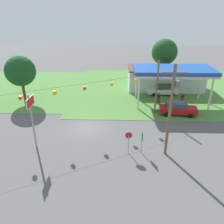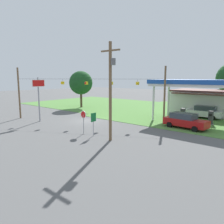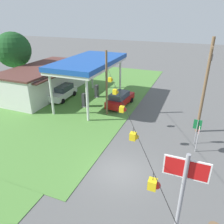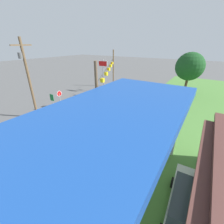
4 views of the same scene
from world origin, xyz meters
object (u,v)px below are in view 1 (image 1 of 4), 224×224
at_px(fuel_pump_far, 182,99).
at_px(stop_sign_overhead, 31,112).
at_px(car_at_pumps_front, 177,108).
at_px(tree_behind_station, 164,52).
at_px(gas_station_store, 165,78).
at_px(utility_pole_main, 171,107).
at_px(gas_station_canopy, 173,71).
at_px(car_at_pumps_rear, 163,90).
at_px(stop_sign_roadside, 129,138).
at_px(tree_west_verge, 20,71).
at_px(route_sign, 142,138).
at_px(fuel_pump_near, 158,98).

height_order(fuel_pump_far, stop_sign_overhead, stop_sign_overhead).
bearing_deg(car_at_pumps_front, tree_behind_station, 92.64).
bearing_deg(tree_behind_station, car_at_pumps_front, -93.02).
xyz_separation_m(gas_station_store, utility_pole_main, (-3.71, -21.40, 3.13)).
distance_m(gas_station_canopy, car_at_pumps_front, 5.92).
bearing_deg(car_at_pumps_rear, utility_pole_main, 78.04).
bearing_deg(gas_station_store, utility_pole_main, -99.84).
height_order(fuel_pump_far, stop_sign_roadside, stop_sign_roadside).
relative_size(car_at_pumps_front, tree_behind_station, 0.62).
xyz_separation_m(gas_station_canopy, gas_station_store, (0.50, 7.74, -3.18)).
distance_m(gas_station_store, fuel_pump_far, 7.94).
relative_size(gas_station_store, tree_west_verge, 1.89).
xyz_separation_m(car_at_pumps_rear, route_sign, (-5.31, -17.68, 0.75)).
xyz_separation_m(route_sign, utility_pole_main, (2.45, -0.11, 3.44)).
bearing_deg(tree_behind_station, fuel_pump_far, -86.71).
xyz_separation_m(car_at_pumps_rear, utility_pole_main, (-2.85, -17.79, 4.19)).
bearing_deg(tree_west_verge, car_at_pumps_rear, 9.27).
bearing_deg(car_at_pumps_front, gas_station_canopy, 98.04).
relative_size(fuel_pump_near, car_at_pumps_rear, 0.34).
height_order(fuel_pump_far, tree_west_verge, tree_west_verge).
height_order(car_at_pumps_front, stop_sign_roadside, stop_sign_roadside).
height_order(route_sign, utility_pole_main, utility_pole_main).
xyz_separation_m(stop_sign_roadside, route_sign, (1.37, 0.14, -0.10)).
relative_size(fuel_pump_far, stop_sign_overhead, 0.30).
distance_m(gas_station_canopy, utility_pole_main, 14.03).
xyz_separation_m(fuel_pump_far, utility_pole_main, (-5.06, -13.66, 4.30)).
distance_m(stop_sign_roadside, route_sign, 1.38).
relative_size(fuel_pump_far, car_at_pumps_rear, 0.34).
relative_size(car_at_pumps_front, stop_sign_overhead, 0.88).
relative_size(route_sign, utility_pole_main, 0.26).
height_order(car_at_pumps_rear, stop_sign_roadside, stop_sign_roadside).
relative_size(gas_station_canopy, tree_behind_station, 1.39).
height_order(fuel_pump_far, tree_behind_station, tree_behind_station).
xyz_separation_m(fuel_pump_near, fuel_pump_far, (3.69, 0.00, 0.00)).
xyz_separation_m(gas_station_store, route_sign, (-6.16, -21.28, -0.31)).
height_order(gas_station_canopy, car_at_pumps_front, gas_station_canopy).
bearing_deg(gas_station_canopy, stop_sign_roadside, -117.19).
xyz_separation_m(fuel_pump_near, tree_west_verge, (-21.49, 0.38, 4.09)).
bearing_deg(fuel_pump_near, utility_pole_main, -95.74).
relative_size(gas_station_store, utility_pole_main, 1.50).
bearing_deg(stop_sign_roadside, gas_station_store, -109.36).
height_order(fuel_pump_near, tree_behind_station, tree_behind_station).
distance_m(car_at_pumps_front, stop_sign_overhead, 19.35).
height_order(utility_pole_main, tree_west_verge, utility_pole_main).
xyz_separation_m(car_at_pumps_front, stop_sign_overhead, (-16.89, -8.89, 3.21)).
relative_size(fuel_pump_far, stop_sign_roadside, 0.71).
bearing_deg(fuel_pump_near, gas_station_canopy, 0.04).
bearing_deg(car_at_pumps_rear, fuel_pump_far, 115.24).
relative_size(gas_station_canopy, route_sign, 4.91).
height_order(car_at_pumps_front, tree_behind_station, tree_behind_station).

